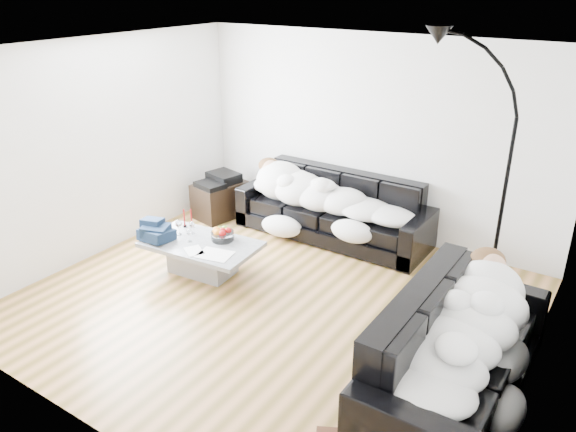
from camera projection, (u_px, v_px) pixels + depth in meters
The scene contains 23 objects.
ground at pixel (273, 302), 6.01m from camera, with size 5.00×5.00×0.00m, color brown.
wall_back at pixel (372, 137), 7.21m from camera, with size 5.00×0.02×2.60m, color silver.
wall_left at pixel (102, 148), 6.76m from camera, with size 0.02×4.50×2.60m, color silver.
wall_right at pixel (542, 253), 4.22m from camera, with size 0.02×4.50×2.60m, color silver.
ceiling at pixel (269, 52), 4.98m from camera, with size 5.00×5.00×0.00m, color white.
sofa_back at pixel (333, 207), 7.36m from camera, with size 2.57×0.89×0.84m, color black.
sofa_right at pixel (458, 350), 4.51m from camera, with size 2.25×0.96×0.91m, color black.
sleeper_back at pixel (331, 193), 7.23m from camera, with size 2.18×0.75×0.44m, color white, non-canonical shape.
sleeper_right at pixel (461, 329), 4.43m from camera, with size 1.93×0.81×0.47m, color white, non-canonical shape.
teal_cushion at pixel (480, 283), 4.97m from camera, with size 0.36×0.30×0.20m, color #0E5D63.
coffee_table at pixel (202, 257), 6.55m from camera, with size 1.32×0.77×0.38m, color #939699.
fruit_bowl at pixel (222, 233), 6.50m from camera, with size 0.27×0.27×0.17m, color white.
wine_glass_a at pixel (192, 228), 6.66m from camera, with size 0.06×0.06×0.15m, color white.
wine_glass_b at pixel (179, 228), 6.63m from camera, with size 0.08×0.08×0.19m, color white.
wine_glass_c at pixel (189, 236), 6.46m from camera, with size 0.07×0.07×0.16m, color white.
candle_left at pixel (184, 218), 6.82m from camera, with size 0.04×0.04×0.23m, color maroon.
candle_right at pixel (191, 219), 6.81m from camera, with size 0.04×0.04×0.23m, color maroon.
newspaper_a at pixel (215, 254), 6.18m from camera, with size 0.37×0.29×0.01m, color silver.
newspaper_b at pixel (194, 251), 6.27m from camera, with size 0.25×0.18×0.01m, color silver.
navy_jacket at pixel (152, 225), 6.50m from camera, with size 0.39×0.33×0.20m, color black, non-canonical shape.
av_cabinet at pixel (220, 200), 8.07m from camera, with size 0.50×0.72×0.50m, color black.
stereo at pixel (219, 179), 7.94m from camera, with size 0.44×0.34×0.13m, color black.
floor_lamp at pixel (504, 194), 5.58m from camera, with size 0.89×0.35×2.44m, color black, non-canonical shape.
Camera 1 is at (2.99, -4.19, 3.23)m, focal length 35.00 mm.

